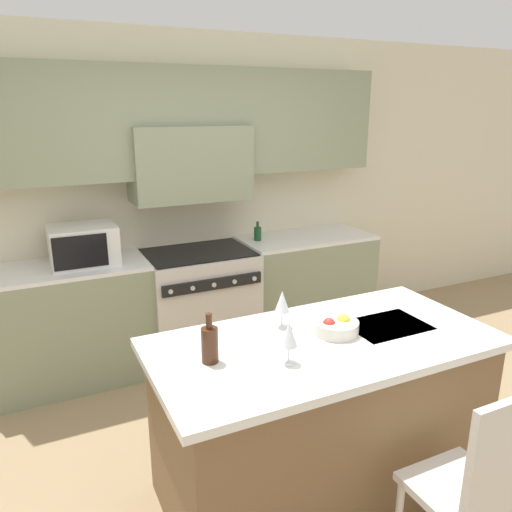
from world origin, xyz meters
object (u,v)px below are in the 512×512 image
Objects in this scene: fruit_bowl at (336,326)px; wine_glass_far at (282,302)px; wine_bottle at (210,344)px; microwave at (83,245)px; oil_bottle_on_counter at (258,233)px; range_stove at (200,303)px; wine_glass_near at (289,336)px; island_chair at (478,483)px.

wine_glass_far is at bearing 138.93° from fruit_bowl.
wine_bottle reaches higher than wine_glass_far.
microwave is 1.82m from wine_glass_far.
fruit_bowl is 1.92m from oil_bottle_on_counter.
fruit_bowl is at bearing -85.07° from range_stove.
wine_bottle is 0.38m from wine_glass_near.
wine_glass_near is at bearing -96.81° from range_stove.
island_chair is 4.24× the size of fruit_bowl.
microwave is at bearing 100.51° from wine_bottle.
island_chair is at bearing -50.17° from wine_glass_near.
oil_bottle_on_counter reaches higher than fruit_bowl.
wine_bottle is at bearing 151.84° from wine_glass_near.
wine_glass_near is (-0.56, 0.67, 0.51)m from island_chair.
fruit_bowl is 1.41× the size of oil_bottle_on_counter.
microwave is 1.96× the size of wine_bottle.
microwave is at bearing 114.70° from island_chair.
wine_glass_far is (0.49, 0.20, 0.05)m from wine_bottle.
fruit_bowl is at bearing -103.03° from oil_bottle_on_counter.
microwave is 2.28× the size of wine_glass_far.
wine_bottle is at bearing -121.59° from oil_bottle_on_counter.
wine_bottle is 2.20m from oil_bottle_on_counter.
range_stove is 1.71m from wine_glass_far.
range_stove is 4.39× the size of wine_glass_near.
wine_bottle is at bearing -107.43° from range_stove.
wine_glass_near is (-0.24, -1.97, 0.61)m from range_stove.
wine_bottle is (0.34, -1.82, -0.07)m from microwave.
wine_glass_near is at bearing -155.57° from fruit_bowl.
range_stove is 2.08m from wine_glass_near.
microwave is at bearing 108.47° from wine_glass_near.
wine_glass_near reaches higher than fruit_bowl.
microwave reaches higher than wine_bottle.
wine_bottle reaches higher than island_chair.
fruit_bowl is at bearing 24.43° from wine_glass_near.
microwave reaches higher than wine_glass_near.
range_stove is at bearing 83.19° from wine_glass_near.
island_chair is 1.01m from wine_glass_near.
wine_glass_far is (-0.39, 1.04, 0.51)m from island_chair.
island_chair is 5.98× the size of oil_bottle_on_counter.
wine_bottle is 1.02× the size of fruit_bowl.
microwave is 0.47× the size of island_chair.
range_stove is 1.10m from microwave.
oil_bottle_on_counter reaches higher than range_stove.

